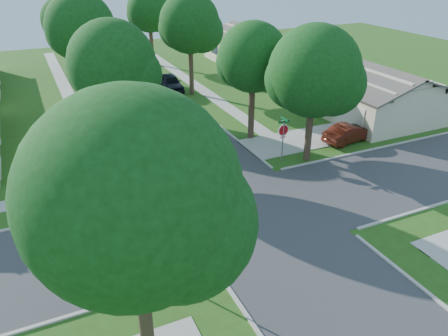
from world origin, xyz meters
name	(u,v)px	position (x,y,z in m)	size (l,w,h in m)	color
ground	(252,212)	(0.00, 0.00, 0.00)	(100.00, 100.00, 0.00)	#2E4E15
road_ns	(252,212)	(0.00, 0.00, 0.00)	(7.00, 100.00, 0.02)	#333335
sidewalk_ne	(187,79)	(6.10, 26.00, 0.02)	(1.20, 40.00, 0.04)	#9E9B91
sidewalk_nw	(68,94)	(-6.10, 26.00, 0.02)	(1.20, 40.00, 0.04)	#9E9B91
driveway	(302,140)	(7.90, 7.10, 0.03)	(8.80, 3.60, 0.05)	#9E9B91
stop_sign_sw	(202,256)	(-4.70, -4.70, 2.03)	(1.05, 0.80, 2.98)	gray
stop_sign_ne	(283,132)	(4.70, 4.70, 2.03)	(1.05, 0.80, 2.98)	gray
tree_e_near	(254,61)	(4.75, 9.01, 5.64)	(4.97, 4.80, 8.28)	#38281C
tree_e_mid	(190,26)	(4.76, 21.01, 6.25)	(5.59, 5.40, 9.21)	#38281C
tree_e_far	(150,12)	(4.75, 34.01, 5.98)	(5.17, 5.00, 8.72)	#38281C
tree_w_near	(113,68)	(-4.64, 9.01, 6.12)	(5.38, 5.20, 8.97)	#38281C
tree_w_mid	(82,30)	(-4.64, 21.01, 6.49)	(5.80, 5.60, 9.56)	#38281C
tree_w_far	(64,22)	(-4.65, 34.01, 5.51)	(4.76, 4.60, 8.04)	#38281C
tree_sw_corner	(135,205)	(-7.44, -6.99, 6.26)	(6.21, 6.00, 9.55)	#38281C
tree_ne_corner	(315,75)	(6.36, 4.21, 5.59)	(5.80, 5.60, 8.66)	#38281C
house_ne_near	(357,92)	(15.99, 11.00, 1.52)	(8.42, 13.60, 4.23)	beige
house_ne_far	(256,51)	(15.99, 29.00, 1.52)	(8.42, 13.60, 4.23)	beige
car_driveway	(348,133)	(10.72, 5.50, 0.66)	(1.40, 4.00, 1.32)	#4A180F
car_curb_east	(170,82)	(3.20, 22.95, 0.78)	(1.85, 4.60, 1.57)	black
car_curb_west	(89,62)	(-2.50, 35.54, 0.67)	(1.88, 4.62, 1.34)	black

